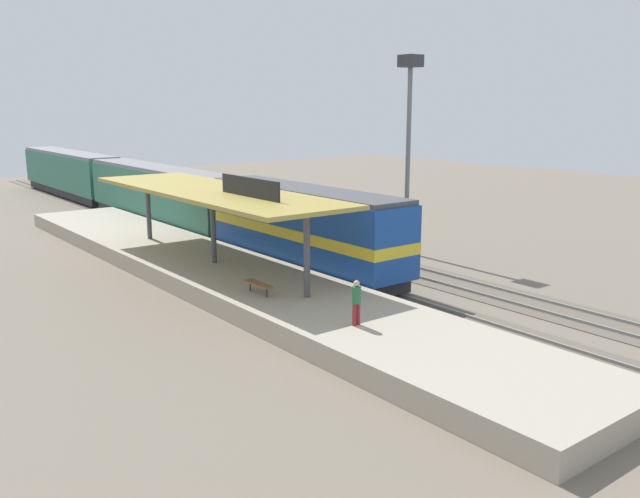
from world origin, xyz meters
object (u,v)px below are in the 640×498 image
object	(u,v)px
locomotive	(304,228)
passenger_carriage_front	(160,195)
light_mast	(409,113)
person_waiting	(356,300)
platform_bench	(258,284)
passenger_carriage_rear	(70,173)

from	to	relation	value
locomotive	passenger_carriage_front	bearing A→B (deg)	90.00
light_mast	locomotive	bearing A→B (deg)	-179.43
person_waiting	locomotive	bearing A→B (deg)	62.95
platform_bench	light_mast	distance (m)	16.25
locomotive	passenger_carriage_front	size ratio (longest dim) A/B	0.72
locomotive	person_waiting	size ratio (longest dim) A/B	8.44
passenger_carriage_front	person_waiting	bearing A→B (deg)	-100.67
light_mast	passenger_carriage_front	bearing A→B (deg)	113.52
passenger_carriage_front	person_waiting	size ratio (longest dim) A/B	11.70
locomotive	passenger_carriage_front	distance (m)	18.00
platform_bench	person_waiting	bearing A→B (deg)	-83.74
passenger_carriage_front	person_waiting	world-z (taller)	passenger_carriage_front
platform_bench	locomotive	world-z (taller)	locomotive
locomotive	person_waiting	bearing A→B (deg)	-117.05
locomotive	passenger_carriage_rear	distance (m)	38.80
light_mast	person_waiting	xyz separation A→B (m)	(-13.17, -10.60, -6.54)
passenger_carriage_front	passenger_carriage_rear	distance (m)	20.80
platform_bench	passenger_carriage_rear	world-z (taller)	passenger_carriage_rear
passenger_carriage_rear	light_mast	size ratio (longest dim) A/B	1.71
platform_bench	light_mast	world-z (taller)	light_mast
passenger_carriage_front	light_mast	xyz separation A→B (m)	(7.80, -17.92, 6.08)
passenger_carriage_front	light_mast	bearing A→B (deg)	-66.48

